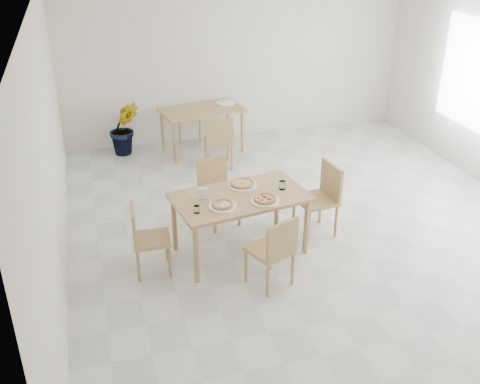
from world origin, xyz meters
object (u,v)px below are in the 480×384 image
object	(u,v)px
pizza_margherita	(242,183)
napkin_holder	(203,194)
plate_empty	(226,103)
chair_west	(144,235)
pizza_mushroom	(223,205)
main_table	(240,202)
chair_back_s	(219,139)
chair_south	(275,248)
chair_east	(322,194)
plate_margherita	(242,185)
chair_back_n	(188,112)
tumbler_b	(197,209)
chair_north	(217,187)
pizza_pepperoni	(265,199)
plate_pepperoni	(265,201)
plate_mushroom	(223,206)
second_table	(202,114)
potted_plant	(124,128)
tumbler_a	(282,185)

from	to	relation	value
pizza_margherita	napkin_holder	bearing A→B (deg)	-158.44
napkin_holder	plate_empty	world-z (taller)	napkin_holder
chair_west	pizza_mushroom	world-z (taller)	chair_west
main_table	pizza_mushroom	bearing A→B (deg)	-150.03
chair_back_s	plate_empty	distance (m)	1.02
chair_south	chair_east	size ratio (longest dim) A/B	0.93
plate_margherita	chair_back_n	world-z (taller)	chair_back_n
plate_margherita	tumbler_b	bearing A→B (deg)	-142.53
chair_north	chair_back_n	bearing A→B (deg)	70.16
pizza_margherita	pizza_pepperoni	size ratio (longest dim) A/B	0.92
plate_pepperoni	pizza_mushroom	world-z (taller)	pizza_mushroom
chair_east	pizza_margherita	distance (m)	1.04
plate_mushroom	plate_empty	world-z (taller)	same
chair_east	second_table	bearing A→B (deg)	-170.75
plate_mushroom	plate_empty	xyz separation A→B (m)	(0.95, 3.55, 0.00)
main_table	chair_west	size ratio (longest dim) A/B	2.00
plate_mushroom	pizza_pepperoni	size ratio (longest dim) A/B	0.93
second_table	pizza_pepperoni	bearing A→B (deg)	-100.12
plate_margherita	chair_back_n	bearing A→B (deg)	89.29
main_table	pizza_pepperoni	xyz separation A→B (m)	(0.23, -0.21, 0.11)
plate_margherita	second_table	bearing A→B (deg)	87.14
chair_west	chair_back_n	xyz separation A→B (m)	(1.27, 3.99, 0.01)
chair_north	chair_back_s	world-z (taller)	chair_back_s
chair_west	potted_plant	xyz separation A→B (m)	(0.11, 3.54, -0.02)
chair_east	napkin_holder	size ratio (longest dim) A/B	6.72
tumbler_b	chair_back_s	distance (m)	2.85
pizza_mushroom	plate_margherita	bearing A→B (deg)	51.81
chair_west	tumbler_a	bearing A→B (deg)	-81.69
chair_north	napkin_holder	world-z (taller)	napkin_holder
chair_east	chair_back_s	bearing A→B (deg)	-168.04
main_table	chair_back_s	distance (m)	2.45
tumbler_a	pizza_mushroom	bearing A→B (deg)	-162.72
main_table	plate_mushroom	world-z (taller)	plate_mushroom
napkin_holder	chair_back_n	size ratio (longest dim) A/B	0.16
chair_west	chair_back_n	size ratio (longest dim) A/B	0.98
chair_back_s	pizza_mushroom	bearing A→B (deg)	82.41
chair_east	chair_south	bearing A→B (deg)	-51.57
plate_pepperoni	tumbler_a	bearing A→B (deg)	39.75
chair_north	plate_empty	xyz separation A→B (m)	(0.78, 2.55, 0.26)
tumbler_b	chair_back_n	distance (m)	4.21
chair_back_s	chair_back_n	world-z (taller)	chair_back_s
napkin_holder	potted_plant	bearing A→B (deg)	113.11
plate_pepperoni	napkin_holder	xyz separation A→B (m)	(-0.65, 0.25, 0.06)
plate_margherita	pizza_pepperoni	world-z (taller)	pizza_pepperoni
napkin_holder	second_table	size ratio (longest dim) A/B	0.09
plate_margherita	pizza_margherita	world-z (taller)	pizza_margherita
chair_east	chair_back_s	world-z (taller)	chair_east
pizza_pepperoni	napkin_holder	distance (m)	0.70
second_table	potted_plant	world-z (taller)	potted_plant
chair_south	plate_mushroom	world-z (taller)	chair_south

